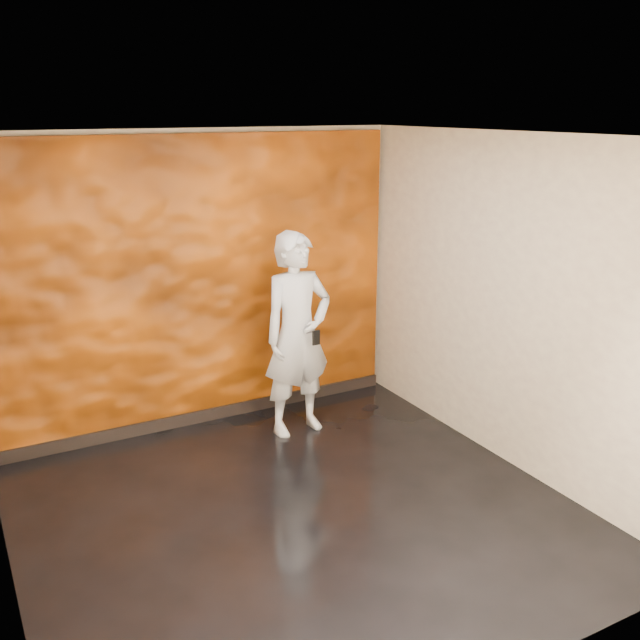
{
  "coord_description": "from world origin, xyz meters",
  "views": [
    {
      "loc": [
        -2.14,
        -4.29,
        2.99
      ],
      "look_at": [
        0.74,
        0.99,
        1.18
      ],
      "focal_mm": 40.0,
      "sensor_mm": 36.0,
      "label": 1
    }
  ],
  "objects": [
    {
      "name": "man",
      "position": [
        0.68,
        1.31,
        0.96
      ],
      "size": [
        0.74,
        0.52,
        1.92
      ],
      "primitive_type": "imported",
      "rotation": [
        0.0,
        0.0,
        0.09
      ],
      "color": "#ABB1BB",
      "rests_on": "ground"
    },
    {
      "name": "phone",
      "position": [
        0.73,
        1.03,
        1.0
      ],
      "size": [
        0.07,
        0.02,
        0.14
      ],
      "primitive_type": "cube",
      "rotation": [
        0.0,
        0.0,
        0.01
      ],
      "color": "black",
      "rests_on": "man"
    },
    {
      "name": "room",
      "position": [
        0.0,
        0.0,
        1.4
      ],
      "size": [
        4.02,
        4.02,
        2.81
      ],
      "color": "black",
      "rests_on": "ground"
    },
    {
      "name": "baseboard",
      "position": [
        0.0,
        1.92,
        0.06
      ],
      "size": [
        3.9,
        0.04,
        0.12
      ],
      "primitive_type": "cube",
      "color": "black",
      "rests_on": "ground"
    },
    {
      "name": "feature_wall",
      "position": [
        0.0,
        1.96,
        1.38
      ],
      "size": [
        3.9,
        0.06,
        2.75
      ],
      "primitive_type": "cube",
      "color": "#D05909",
      "rests_on": "ground"
    }
  ]
}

